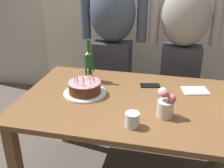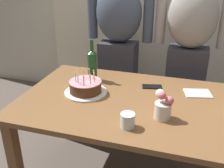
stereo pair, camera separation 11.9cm
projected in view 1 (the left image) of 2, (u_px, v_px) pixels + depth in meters
dining_table at (130, 112)px, 1.85m from camera, size 1.50×0.96×0.74m
birthday_cake at (85, 88)px, 1.87m from camera, size 0.30×0.30×0.17m
water_glass_near at (132, 120)px, 1.50m from camera, size 0.08×0.08×0.09m
wine_bottle at (89, 65)px, 2.05m from camera, size 0.07×0.07×0.32m
cell_phone at (150, 85)px, 2.00m from camera, size 0.16×0.10×0.01m
napkin_stack at (195, 91)px, 1.92m from camera, size 0.21×0.17×0.01m
flower_vase at (165, 105)px, 1.58m from camera, size 0.11×0.10×0.18m
person_man_bearded at (112, 47)px, 2.47m from camera, size 0.61×0.27×1.66m
person_woman_cardigan at (182, 51)px, 2.34m from camera, size 0.61×0.27×1.66m
shelf_cabinet at (84, 49)px, 3.18m from camera, size 0.81×0.30×1.52m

